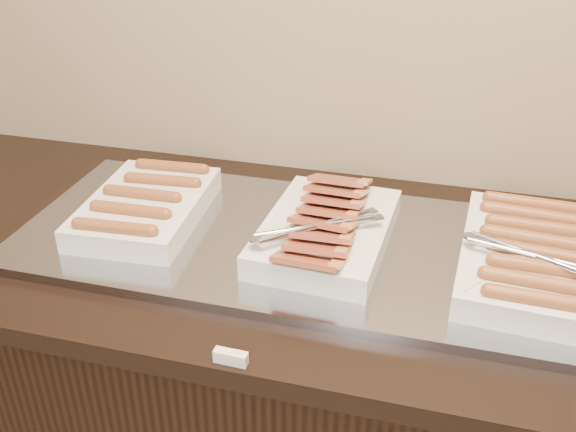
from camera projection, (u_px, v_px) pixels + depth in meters
The scene contains 6 objects.
counter at pixel (316, 410), 1.52m from camera, with size 2.06×0.76×0.90m.
warming_tray at pixel (311, 245), 1.30m from camera, with size 1.20×0.50×0.02m, color #9699A4.
dish_left at pixel (146, 206), 1.36m from camera, with size 0.25×0.36×0.07m.
dish_center at pixel (326, 229), 1.27m from camera, with size 0.26×0.38×0.09m.
dish_right at pixel (536, 258), 1.18m from camera, with size 0.29×0.42×0.08m.
label_holder at pixel (231, 357), 1.01m from camera, with size 0.05×0.02×0.02m, color silver.
Camera 1 is at (0.22, 1.05, 1.60)m, focal length 40.00 mm.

